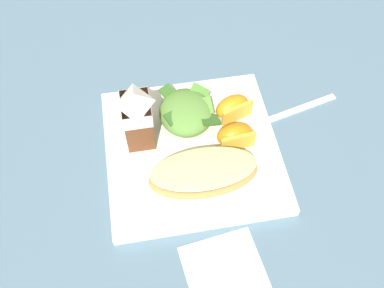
# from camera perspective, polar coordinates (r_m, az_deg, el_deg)

# --- Properties ---
(ground) EXTENTS (3.00, 3.00, 0.00)m
(ground) POSITION_cam_1_polar(r_m,az_deg,el_deg) (0.73, 0.00, -1.13)
(ground) COLOR slate
(white_plate) EXTENTS (0.28, 0.28, 0.02)m
(white_plate) POSITION_cam_1_polar(r_m,az_deg,el_deg) (0.72, 0.00, -0.79)
(white_plate) COLOR white
(white_plate) RESTS_ON ground
(cheesy_pizza_bread) EXTENTS (0.08, 0.17, 0.04)m
(cheesy_pizza_bread) POSITION_cam_1_polar(r_m,az_deg,el_deg) (0.67, 1.51, -3.79)
(cheesy_pizza_bread) COLOR tan
(cheesy_pizza_bread) RESTS_ON white_plate
(green_salad_pile) EXTENTS (0.11, 0.09, 0.04)m
(green_salad_pile) POSITION_cam_1_polar(r_m,az_deg,el_deg) (0.73, -0.47, 4.21)
(green_salad_pile) COLOR #5B8E3D
(green_salad_pile) RESTS_ON white_plate
(milk_carton) EXTENTS (0.06, 0.05, 0.11)m
(milk_carton) POSITION_cam_1_polar(r_m,az_deg,el_deg) (0.69, -7.14, 3.72)
(milk_carton) COLOR brown
(milk_carton) RESTS_ON white_plate
(orange_wedge_front) EXTENTS (0.04, 0.06, 0.04)m
(orange_wedge_front) POSITION_cam_1_polar(r_m,az_deg,el_deg) (0.71, 5.61, 1.14)
(orange_wedge_front) COLOR orange
(orange_wedge_front) RESTS_ON white_plate
(orange_wedge_middle) EXTENTS (0.05, 0.07, 0.04)m
(orange_wedge_middle) POSITION_cam_1_polar(r_m,az_deg,el_deg) (0.74, 5.31, 4.77)
(orange_wedge_middle) COLOR orange
(orange_wedge_middle) RESTS_ON white_plate
(paper_napkin) EXTENTS (0.12, 0.12, 0.00)m
(paper_napkin) POSITION_cam_1_polar(r_m,az_deg,el_deg) (0.64, 4.36, -16.34)
(paper_napkin) COLOR white
(paper_napkin) RESTS_ON ground
(metal_fork) EXTENTS (0.06, 0.19, 0.01)m
(metal_fork) POSITION_cam_1_polar(r_m,az_deg,el_deg) (0.79, 11.59, 3.73)
(metal_fork) COLOR silver
(metal_fork) RESTS_ON ground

